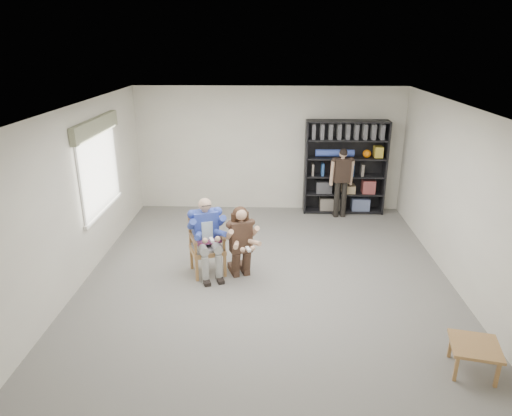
# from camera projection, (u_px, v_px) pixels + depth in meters

# --- Properties ---
(room_shell) EXTENTS (6.00, 7.00, 2.80)m
(room_shell) POSITION_uv_depth(u_px,v_px,m) (268.00, 200.00, 7.03)
(room_shell) COLOR beige
(room_shell) RESTS_ON ground
(floor) EXTENTS (6.00, 7.00, 0.01)m
(floor) POSITION_uv_depth(u_px,v_px,m) (267.00, 280.00, 7.51)
(floor) COLOR slate
(floor) RESTS_ON ground
(window_left) EXTENTS (0.16, 2.00, 1.75)m
(window_left) POSITION_uv_depth(u_px,v_px,m) (100.00, 167.00, 7.98)
(window_left) COLOR white
(window_left) RESTS_ON room_shell
(armchair) EXTENTS (0.76, 0.75, 1.03)m
(armchair) POSITION_uv_depth(u_px,v_px,m) (207.00, 245.00, 7.60)
(armchair) COLOR #AF7740
(armchair) RESTS_ON floor
(seated_man) EXTENTS (0.82, 0.95, 1.33)m
(seated_man) POSITION_uv_depth(u_px,v_px,m) (207.00, 237.00, 7.54)
(seated_man) COLOR navy
(seated_man) RESTS_ON floor
(kneeling_woman) EXTENTS (0.77, 0.95, 1.22)m
(kneeling_woman) POSITION_uv_depth(u_px,v_px,m) (241.00, 243.00, 7.43)
(kneeling_woman) COLOR #342019
(kneeling_woman) RESTS_ON floor
(bookshelf) EXTENTS (1.80, 0.38, 2.10)m
(bookshelf) POSITION_uv_depth(u_px,v_px,m) (345.00, 168.00, 10.17)
(bookshelf) COLOR black
(bookshelf) RESTS_ON floor
(standing_man) EXTENTS (0.51, 0.32, 1.56)m
(standing_man) POSITION_uv_depth(u_px,v_px,m) (341.00, 183.00, 9.97)
(standing_man) COLOR black
(standing_man) RESTS_ON floor
(side_table) EXTENTS (0.65, 0.65, 0.38)m
(side_table) POSITION_uv_depth(u_px,v_px,m) (473.00, 358.00, 5.39)
(side_table) COLOR #AF7740
(side_table) RESTS_ON floor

